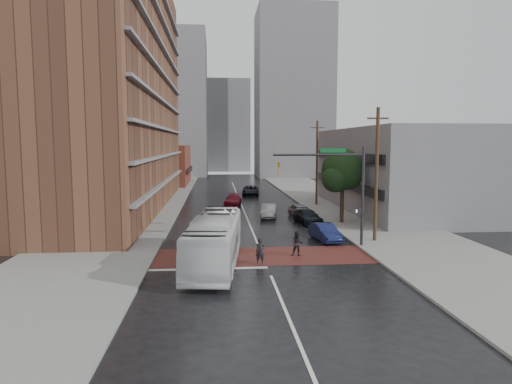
{
  "coord_description": "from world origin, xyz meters",
  "views": [
    {
      "loc": [
        -3.01,
        -28.7,
        7.4
      ],
      "look_at": [
        0.17,
        7.48,
        3.5
      ],
      "focal_mm": 32.0,
      "sensor_mm": 36.0,
      "label": 1
    }
  ],
  "objects": [
    {
      "name": "signal_mast",
      "position": [
        5.85,
        2.5,
        4.73
      ],
      "size": [
        6.5,
        0.3,
        7.2
      ],
      "color": "#2D2D33",
      "rests_on": "ground"
    },
    {
      "name": "transit_bus",
      "position": [
        -3.14,
        -1.6,
        1.54
      ],
      "size": [
        3.71,
        11.26,
        3.08
      ],
      "primitive_type": "imported",
      "rotation": [
        0.0,
        0.0,
        -0.1
      ],
      "color": "silver",
      "rests_on": "ground"
    },
    {
      "name": "utility_pole_far",
      "position": [
        8.8,
        24.0,
        5.14
      ],
      "size": [
        1.6,
        0.26,
        10.0
      ],
      "color": "#473321",
      "rests_on": "ground"
    },
    {
      "name": "car_travel_a",
      "position": [
        -2.45,
        10.71,
        0.74
      ],
      "size": [
        2.05,
        4.46,
        1.48
      ],
      "primitive_type": "imported",
      "rotation": [
        0.0,
        0.0,
        0.07
      ],
      "color": "#A5A9AD",
      "rests_on": "ground"
    },
    {
      "name": "pedestrian_a",
      "position": [
        -0.35,
        -1.5,
        0.81
      ],
      "size": [
        0.61,
        0.42,
        1.63
      ],
      "primitive_type": "imported",
      "rotation": [
        0.0,
        0.0,
        0.05
      ],
      "color": "black",
      "rests_on": "ground"
    },
    {
      "name": "ground",
      "position": [
        0.0,
        0.0,
        0.0
      ],
      "size": [
        160.0,
        160.0,
        0.0
      ],
      "primitive_type": "plane",
      "color": "black",
      "rests_on": "ground"
    },
    {
      "name": "distant_tower_west",
      "position": [
        -14.0,
        78.0,
        16.0
      ],
      "size": [
        18.0,
        16.0,
        32.0
      ],
      "primitive_type": "cube",
      "color": "gray",
      "rests_on": "ground"
    },
    {
      "name": "storefront_west",
      "position": [
        -12.0,
        54.0,
        3.5
      ],
      "size": [
        8.0,
        16.0,
        7.0
      ],
      "primitive_type": "cube",
      "color": "brown",
      "rests_on": "ground"
    },
    {
      "name": "car_parked_mid",
      "position": [
        5.39,
        12.38,
        0.64
      ],
      "size": [
        2.43,
        4.6,
        1.27
      ],
      "primitive_type": "imported",
      "rotation": [
        0.0,
        0.0,
        0.16
      ],
      "color": "black",
      "rests_on": "ground"
    },
    {
      "name": "street_tree",
      "position": [
        8.52,
        12.03,
        4.73
      ],
      "size": [
        4.2,
        4.1,
        6.9
      ],
      "color": "#332319",
      "rests_on": "ground"
    },
    {
      "name": "sidewalk_west",
      "position": [
        -11.5,
        25.0,
        0.07
      ],
      "size": [
        9.0,
        90.0,
        0.15
      ],
      "primitive_type": "cube",
      "color": "gray",
      "rests_on": "ground"
    },
    {
      "name": "car_travel_c",
      "position": [
        -1.03,
        25.16,
        0.65
      ],
      "size": [
        2.47,
        4.73,
        1.31
      ],
      "primitive_type": "imported",
      "rotation": [
        0.0,
        0.0,
        -0.15
      ],
      "color": "maroon",
      "rests_on": "ground"
    },
    {
      "name": "car_travel_b",
      "position": [
        2.18,
        15.83,
        0.68
      ],
      "size": [
        2.13,
        4.32,
        1.36
      ],
      "primitive_type": "imported",
      "rotation": [
        0.0,
        0.0,
        -0.17
      ],
      "color": "#999AA0",
      "rests_on": "ground"
    },
    {
      "name": "utility_pole_near",
      "position": [
        8.8,
        4.0,
        5.14
      ],
      "size": [
        1.6,
        0.26,
        10.0
      ],
      "color": "#473321",
      "rests_on": "ground"
    },
    {
      "name": "suv_travel",
      "position": [
        1.87,
        35.51,
        0.7
      ],
      "size": [
        2.8,
        5.22,
        1.39
      ],
      "primitive_type": "imported",
      "rotation": [
        0.0,
        0.0,
        -0.1
      ],
      "color": "black",
      "rests_on": "ground"
    },
    {
      "name": "distant_tower_center",
      "position": [
        0.0,
        95.0,
        12.0
      ],
      "size": [
        12.0,
        10.0,
        24.0
      ],
      "primitive_type": "cube",
      "color": "gray",
      "rests_on": "ground"
    },
    {
      "name": "building_east",
      "position": [
        16.5,
        20.0,
        4.5
      ],
      "size": [
        11.0,
        26.0,
        9.0
      ],
      "primitive_type": "cube",
      "color": "gray",
      "rests_on": "ground"
    },
    {
      "name": "car_parked_near",
      "position": [
        5.2,
        4.81,
        0.65
      ],
      "size": [
        1.98,
        4.13,
        1.31
      ],
      "primitive_type": "imported",
      "rotation": [
        0.0,
        0.0,
        0.15
      ],
      "color": "#161F4F",
      "rests_on": "ground"
    },
    {
      "name": "car_parked_far",
      "position": [
        5.36,
        16.0,
        0.67
      ],
      "size": [
        2.24,
        4.12,
        1.33
      ],
      "primitive_type": "imported",
      "rotation": [
        0.0,
        0.0,
        0.18
      ],
      "color": "#929599",
      "rests_on": "ground"
    },
    {
      "name": "distant_tower_east",
      "position": [
        14.0,
        72.0,
        18.0
      ],
      "size": [
        16.0,
        14.0,
        36.0
      ],
      "primitive_type": "cube",
      "color": "gray",
      "rests_on": "ground"
    },
    {
      "name": "apartment_block",
      "position": [
        -14.0,
        24.0,
        14.0
      ],
      "size": [
        10.0,
        44.0,
        28.0
      ],
      "primitive_type": "cube",
      "color": "brown",
      "rests_on": "ground"
    },
    {
      "name": "crosswalk",
      "position": [
        0.0,
        0.5,
        0.01
      ],
      "size": [
        14.0,
        5.0,
        0.02
      ],
      "primitive_type": "cube",
      "color": "maroon",
      "rests_on": "ground"
    },
    {
      "name": "pedestrian_b",
      "position": [
        2.27,
        0.32,
        0.83
      ],
      "size": [
        0.91,
        0.77,
        1.66
      ],
      "primitive_type": "imported",
      "rotation": [
        0.0,
        0.0,
        -0.19
      ],
      "color": "black",
      "rests_on": "ground"
    },
    {
      "name": "sidewalk_east",
      "position": [
        11.5,
        25.0,
        0.07
      ],
      "size": [
        9.0,
        90.0,
        0.15
      ],
      "primitive_type": "cube",
      "color": "gray",
      "rests_on": "ground"
    }
  ]
}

